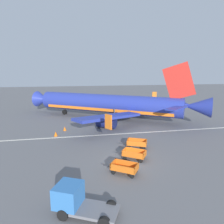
{
  "coord_description": "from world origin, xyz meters",
  "views": [
    {
      "loc": [
        -6.07,
        -20.77,
        9.9
      ],
      "look_at": [
        0.63,
        13.37,
        2.8
      ],
      "focal_mm": 33.16,
      "sensor_mm": 36.0,
      "label": 1
    }
  ],
  "objects_px": {
    "airplane": "(112,104)",
    "baggage_cart_third_in_row": "(137,143)",
    "traffic_cone_near_plane": "(56,134)",
    "baggage_cart_second_in_row": "(134,154)",
    "baggage_cart_nearest": "(124,168)",
    "traffic_cone_mid_apron": "(65,129)",
    "service_truck_beside_carts": "(75,199)"
  },
  "relations": [
    {
      "from": "baggage_cart_nearest",
      "to": "traffic_cone_mid_apron",
      "type": "xyz_separation_m",
      "value": [
        -6.09,
        16.02,
        -0.26
      ]
    },
    {
      "from": "airplane",
      "to": "baggage_cart_second_in_row",
      "type": "distance_m",
      "value": 19.88
    },
    {
      "from": "baggage_cart_nearest",
      "to": "baggage_cart_third_in_row",
      "type": "xyz_separation_m",
      "value": [
        3.28,
        6.3,
        0.0
      ]
    },
    {
      "from": "baggage_cart_second_in_row",
      "to": "baggage_cart_third_in_row",
      "type": "xyz_separation_m",
      "value": [
        1.39,
        3.31,
        0.0
      ]
    },
    {
      "from": "airplane",
      "to": "baggage_cart_third_in_row",
      "type": "xyz_separation_m",
      "value": [
        0.12,
        -16.38,
        -2.45
      ]
    },
    {
      "from": "traffic_cone_near_plane",
      "to": "baggage_cart_third_in_row",
      "type": "bearing_deg",
      "value": -33.22
    },
    {
      "from": "baggage_cart_third_in_row",
      "to": "airplane",
      "type": "bearing_deg",
      "value": 90.42
    },
    {
      "from": "baggage_cart_second_in_row",
      "to": "traffic_cone_mid_apron",
      "type": "bearing_deg",
      "value": 121.52
    },
    {
      "from": "traffic_cone_mid_apron",
      "to": "service_truck_beside_carts",
      "type": "bearing_deg",
      "value": -86.43
    },
    {
      "from": "airplane",
      "to": "traffic_cone_near_plane",
      "type": "relative_size",
      "value": 45.95
    },
    {
      "from": "baggage_cart_nearest",
      "to": "traffic_cone_mid_apron",
      "type": "relative_size",
      "value": 4.92
    },
    {
      "from": "airplane",
      "to": "baggage_cart_second_in_row",
      "type": "bearing_deg",
      "value": -93.68
    },
    {
      "from": "baggage_cart_second_in_row",
      "to": "baggage_cart_third_in_row",
      "type": "height_order",
      "value": "same"
    },
    {
      "from": "airplane",
      "to": "baggage_cart_third_in_row",
      "type": "distance_m",
      "value": 16.56
    },
    {
      "from": "baggage_cart_second_in_row",
      "to": "baggage_cart_third_in_row",
      "type": "distance_m",
      "value": 3.59
    },
    {
      "from": "baggage_cart_nearest",
      "to": "service_truck_beside_carts",
      "type": "bearing_deg",
      "value": -134.78
    },
    {
      "from": "airplane",
      "to": "traffic_cone_mid_apron",
      "type": "distance_m",
      "value": 11.72
    },
    {
      "from": "airplane",
      "to": "baggage_cart_second_in_row",
      "type": "relative_size",
      "value": 9.94
    },
    {
      "from": "service_truck_beside_carts",
      "to": "traffic_cone_near_plane",
      "type": "height_order",
      "value": "service_truck_beside_carts"
    },
    {
      "from": "baggage_cart_nearest",
      "to": "airplane",
      "type": "bearing_deg",
      "value": 82.07
    },
    {
      "from": "airplane",
      "to": "baggage_cart_nearest",
      "type": "distance_m",
      "value": 23.03
    },
    {
      "from": "baggage_cart_nearest",
      "to": "service_truck_beside_carts",
      "type": "distance_m",
      "value": 6.82
    },
    {
      "from": "airplane",
      "to": "service_truck_beside_carts",
      "type": "height_order",
      "value": "airplane"
    },
    {
      "from": "traffic_cone_near_plane",
      "to": "airplane",
      "type": "bearing_deg",
      "value": 41.83
    },
    {
      "from": "airplane",
      "to": "traffic_cone_mid_apron",
      "type": "xyz_separation_m",
      "value": [
        -9.25,
        -6.67,
        -2.71
      ]
    },
    {
      "from": "baggage_cart_nearest",
      "to": "service_truck_beside_carts",
      "type": "height_order",
      "value": "service_truck_beside_carts"
    },
    {
      "from": "baggage_cart_third_in_row",
      "to": "service_truck_beside_carts",
      "type": "relative_size",
      "value": 0.74
    },
    {
      "from": "baggage_cart_second_in_row",
      "to": "service_truck_beside_carts",
      "type": "distance_m",
      "value": 10.3
    },
    {
      "from": "airplane",
      "to": "baggage_cart_third_in_row",
      "type": "relative_size",
      "value": 9.4
    },
    {
      "from": "baggage_cart_second_in_row",
      "to": "service_truck_beside_carts",
      "type": "xyz_separation_m",
      "value": [
        -6.69,
        -7.82,
        0.5
      ]
    },
    {
      "from": "baggage_cart_third_in_row",
      "to": "traffic_cone_near_plane",
      "type": "bearing_deg",
      "value": 146.78
    },
    {
      "from": "baggage_cart_second_in_row",
      "to": "baggage_cart_third_in_row",
      "type": "relative_size",
      "value": 0.95
    }
  ]
}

